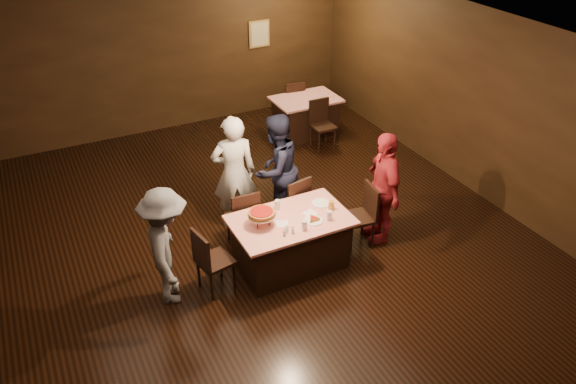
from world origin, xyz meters
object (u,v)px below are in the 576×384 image
(diner_red_shirt, at_px, (383,187))
(glass_front_right, at_px, (329,216))
(chair_back_far, at_px, (292,102))
(glass_amber, at_px, (331,205))
(main_table, at_px, (290,242))
(chair_end_right, at_px, (358,216))
(diner_grey_knit, at_px, (167,247))
(chair_far_right, at_px, (292,203))
(diner_white_jacket, at_px, (234,173))
(glass_front_left, at_px, (304,225))
(chair_far_left, at_px, (242,217))
(chair_back_near, at_px, (323,125))
(diner_navy_hoodie, at_px, (276,169))
(plate_empty, at_px, (321,203))
(pizza_stand, at_px, (262,213))
(glass_back, at_px, (277,205))
(back_table, at_px, (306,116))

(diner_red_shirt, distance_m, glass_front_right, 1.07)
(chair_back_far, bearing_deg, glass_amber, 75.96)
(main_table, distance_m, glass_amber, 0.75)
(chair_end_right, xyz_separation_m, glass_front_right, (-0.65, -0.25, 0.37))
(chair_end_right, xyz_separation_m, diner_grey_knit, (-2.78, 0.10, 0.34))
(chair_far_right, xyz_separation_m, glass_amber, (0.20, -0.80, 0.37))
(diner_white_jacket, bearing_deg, glass_front_left, 114.96)
(chair_far_left, relative_size, diner_red_shirt, 0.55)
(main_table, xyz_separation_m, chair_end_right, (1.10, 0.00, 0.09))
(chair_back_near, xyz_separation_m, glass_front_right, (-1.74, -3.18, 0.37))
(chair_far_right, height_order, diner_white_jacket, diner_white_jacket)
(chair_far_right, bearing_deg, diner_navy_hoodie, -92.27)
(main_table, xyz_separation_m, diner_red_shirt, (1.49, -0.01, 0.48))
(plate_empty, bearing_deg, glass_amber, -75.96)
(pizza_stand, bearing_deg, chair_back_near, 47.98)
(chair_back_far, relative_size, diner_grey_knit, 0.59)
(chair_end_right, relative_size, diner_white_jacket, 0.52)
(main_table, bearing_deg, glass_amber, -4.76)
(diner_navy_hoodie, bearing_deg, glass_back, 41.29)
(back_table, xyz_separation_m, glass_front_left, (-2.14, -3.93, 0.46))
(chair_end_right, distance_m, plate_empty, 0.65)
(diner_grey_knit, bearing_deg, chair_end_right, -79.85)
(glass_front_right, height_order, glass_amber, same)
(chair_end_right, relative_size, diner_navy_hoodie, 0.54)
(back_table, height_order, glass_amber, glass_amber)
(chair_end_right, xyz_separation_m, glass_back, (-1.15, 0.30, 0.37))
(chair_back_near, distance_m, diner_grey_knit, 4.81)
(chair_back_near, bearing_deg, diner_navy_hoodie, -134.90)
(glass_amber, xyz_separation_m, glass_back, (-0.65, 0.35, 0.00))
(back_table, distance_m, glass_front_left, 4.50)
(chair_far_right, bearing_deg, chair_back_near, -140.78)
(diner_navy_hoodie, distance_m, diner_grey_knit, 2.27)
(chair_far_right, bearing_deg, glass_back, 33.69)
(chair_back_far, bearing_deg, diner_navy_hoodie, 65.32)
(chair_far_left, relative_size, chair_back_far, 1.00)
(chair_back_near, distance_m, diner_white_jacket, 3.02)
(glass_back, bearing_deg, diner_navy_hoodie, 65.43)
(back_table, xyz_separation_m, chair_far_right, (-1.79, -2.88, 0.09))
(chair_back_far, xyz_separation_m, diner_grey_knit, (-3.87, -4.13, 0.34))
(diner_white_jacket, bearing_deg, main_table, 115.64)
(chair_far_left, height_order, pizza_stand, pizza_stand)
(chair_back_far, relative_size, glass_amber, 6.79)
(chair_back_near, bearing_deg, glass_amber, -116.87)
(chair_far_left, bearing_deg, chair_back_near, -137.42)
(diner_navy_hoodie, height_order, glass_front_left, diner_navy_hoodie)
(back_table, distance_m, chair_back_far, 0.61)
(chair_far_right, distance_m, pizza_stand, 1.16)
(glass_back, bearing_deg, chair_back_near, 49.51)
(chair_end_right, distance_m, diner_red_shirt, 0.55)
(glass_front_left, distance_m, glass_front_right, 0.40)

